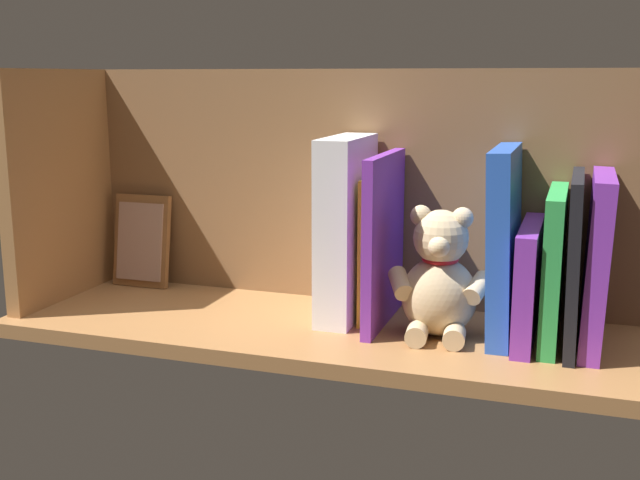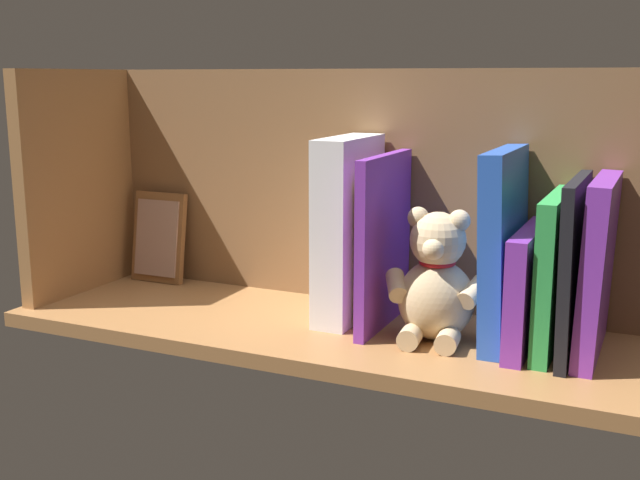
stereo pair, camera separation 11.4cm
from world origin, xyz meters
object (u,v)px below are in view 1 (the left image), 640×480
at_px(dictionary_thick_white, 346,228).
at_px(picture_frame_leaning, 142,241).
at_px(book_0, 596,261).
at_px(teddy_bear, 439,280).

height_order(dictionary_thick_white, picture_frame_leaning, dictionary_thick_white).
relative_size(book_0, dictionary_thick_white, 0.86).
xyz_separation_m(teddy_bear, picture_frame_leaning, (0.54, -0.11, -0.00)).
bearing_deg(picture_frame_leaning, book_0, 174.23).
relative_size(book_0, picture_frame_leaning, 1.46).
bearing_deg(book_0, dictionary_thick_white, -2.34).
height_order(book_0, picture_frame_leaning, book_0).
xyz_separation_m(book_0, teddy_bear, (0.21, 0.03, -0.04)).
bearing_deg(teddy_bear, dictionary_thick_white, -22.59).
distance_m(teddy_bear, picture_frame_leaning, 0.55).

